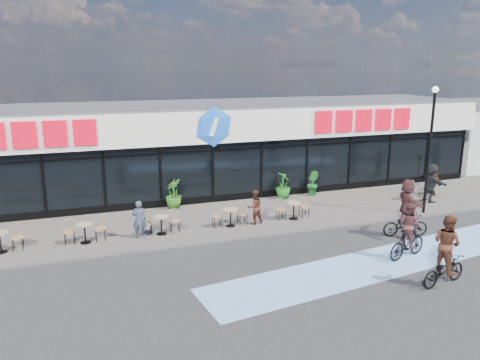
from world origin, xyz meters
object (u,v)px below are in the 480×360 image
object	(u,v)px
potted_plant_mid	(283,185)
patron_left	(139,219)
lamp_post	(430,140)
cyclist_b	(407,211)
potted_plant_left	(174,194)
cyclist_a	(408,236)
potted_plant_right	(312,183)
pedestrian_a	(432,179)
patron_right	(255,207)
pedestrian_b	(430,183)

from	to	relation	value
potted_plant_mid	patron_left	world-z (taller)	patron_left
lamp_post	cyclist_b	world-z (taller)	lamp_post
lamp_post	potted_plant_left	distance (m)	11.66
cyclist_a	cyclist_b	bearing A→B (deg)	53.67
patron_left	potted_plant_right	bearing A→B (deg)	-148.06
potted_plant_mid	pedestrian_a	world-z (taller)	pedestrian_a
lamp_post	potted_plant_left	world-z (taller)	lamp_post
potted_plant_right	patron_left	bearing A→B (deg)	-159.94
pedestrian_a	patron_right	bearing A→B (deg)	-70.31
pedestrian_b	cyclist_a	xyz separation A→B (m)	(-5.34, -5.19, -0.21)
potted_plant_mid	cyclist_b	size ratio (longest dim) A/B	0.57
cyclist_a	lamp_post	bearing A→B (deg)	44.32
potted_plant_left	potted_plant_right	xyz separation A→B (m)	(7.11, -0.08, -0.06)
cyclist_a	potted_plant_mid	bearing A→B (deg)	98.09
potted_plant_left	potted_plant_right	size ratio (longest dim) A/B	1.10
pedestrian_b	potted_plant_mid	bearing A→B (deg)	66.52
patron_left	cyclist_b	xyz separation A→B (m)	(9.93, -2.94, 0.21)
potted_plant_left	lamp_post	bearing A→B (deg)	-22.51
potted_plant_left	pedestrian_b	xyz separation A→B (m)	(11.95, -2.97, 0.25)
patron_left	pedestrian_a	size ratio (longest dim) A/B	0.95
cyclist_b	patron_left	bearing A→B (deg)	163.51
potted_plant_right	cyclist_a	world-z (taller)	cyclist_a
potted_plant_left	cyclist_a	world-z (taller)	cyclist_a
lamp_post	potted_plant_right	size ratio (longest dim) A/B	4.56
patron_left	cyclist_a	world-z (taller)	cyclist_a
lamp_post	potted_plant_right	bearing A→B (deg)	128.42
patron_right	pedestrian_a	world-z (taller)	pedestrian_a
pedestrian_b	cyclist_a	world-z (taller)	cyclist_a
pedestrian_a	cyclist_b	xyz separation A→B (m)	(-5.03, -4.38, 0.17)
potted_plant_mid	lamp_post	bearing A→B (deg)	-39.88
patron_right	cyclist_b	world-z (taller)	cyclist_b
lamp_post	patron_left	distance (m)	12.78
patron_right	potted_plant_right	bearing A→B (deg)	-154.76
potted_plant_right	patron_right	world-z (taller)	patron_right
pedestrian_a	cyclist_b	distance (m)	6.68
lamp_post	cyclist_a	world-z (taller)	lamp_post
potted_plant_right	pedestrian_b	size ratio (longest dim) A/B	0.66
potted_plant_mid	cyclist_b	distance (m)	6.68
lamp_post	pedestrian_b	xyz separation A→B (m)	(1.45, 1.38, -2.36)
potted_plant_mid	patron_left	distance (m)	8.13
potted_plant_left	cyclist_a	distance (m)	10.50
potted_plant_mid	patron_right	bearing A→B (deg)	-130.70
patron_left	potted_plant_left	bearing A→B (deg)	-108.43
pedestrian_b	cyclist_b	bearing A→B (deg)	130.14
potted_plant_mid	pedestrian_a	distance (m)	7.72
cyclist_a	cyclist_b	world-z (taller)	cyclist_b
lamp_post	cyclist_b	size ratio (longest dim) A/B	2.41
potted_plant_mid	cyclist_a	distance (m)	8.09
lamp_post	pedestrian_a	xyz separation A→B (m)	(2.47, 2.40, -2.51)
potted_plant_right	cyclist_b	xyz separation A→B (m)	(0.83, -6.26, 0.34)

